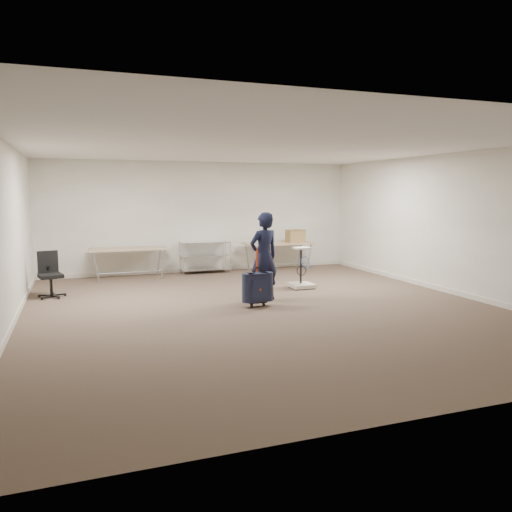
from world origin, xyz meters
name	(u,v)px	position (x,y,z in m)	size (l,w,h in m)	color
ground	(264,309)	(0.00, 0.00, 0.00)	(9.00, 9.00, 0.00)	#4A382C
room_shell	(239,291)	(0.00, 1.38, 0.05)	(8.00, 9.00, 9.00)	beige
folding_table_left	(129,250)	(-1.90, 3.95, 0.68)	(1.80, 0.75, 0.73)	#9A865E
folding_table_right	(278,245)	(1.90, 3.95, 0.68)	(1.80, 0.75, 0.73)	#9A865E
wire_shelf	(205,256)	(0.00, 4.20, 0.44)	(1.22, 0.47, 0.80)	silver
person	(264,256)	(0.25, 0.66, 0.83)	(0.61, 0.40, 1.66)	black
suitcase	(258,287)	(-0.05, 0.18, 0.35)	(0.39, 0.24, 1.02)	black
office_chair	(51,283)	(-3.55, 2.31, 0.27)	(0.54, 0.54, 0.89)	black
equipment_cart	(302,277)	(1.44, 1.51, 0.23)	(0.48, 0.48, 0.87)	beige
cardboard_box	(295,236)	(2.34, 3.87, 0.89)	(0.44, 0.33, 0.33)	#976246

